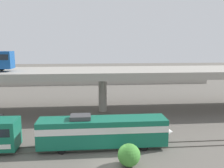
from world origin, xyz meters
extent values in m
plane|color=#605B54|center=(0.00, 0.00, 0.00)|extent=(260.00, 260.00, 0.00)
cube|color=#59544C|center=(0.00, 3.26, 0.06)|extent=(110.00, 0.12, 0.12)
cube|color=#59544C|center=(0.00, 4.74, 0.06)|extent=(110.00, 0.12, 0.12)
cube|color=#14664C|center=(-0.77, 4.00, 2.08)|extent=(15.30, 3.00, 3.20)
cube|color=silver|center=(-0.77, 4.00, 2.66)|extent=(15.30, 3.04, 0.77)
cone|color=silver|center=(6.88, 4.00, 1.76)|extent=(2.09, 2.85, 2.85)
cube|color=black|center=(5.31, 4.00, 2.98)|extent=(2.09, 2.70, 1.02)
cube|color=#3F3F42|center=(-3.38, 4.00, 3.93)|extent=(2.40, 1.80, 0.50)
cylinder|color=black|center=(4.01, 5.35, 0.48)|extent=(0.96, 0.18, 0.96)
cylinder|color=black|center=(4.01, 2.65, 0.48)|extent=(0.96, 0.18, 0.96)
cylinder|color=black|center=(-5.55, 5.35, 0.48)|extent=(0.96, 0.18, 0.96)
cylinder|color=black|center=(-5.55, 2.65, 0.48)|extent=(0.96, 0.18, 0.96)
cube|color=#9E998E|center=(0.00, 20.00, 7.22)|extent=(96.00, 12.04, 1.27)
cylinder|color=#9E998E|center=(0.00, 20.00, 3.29)|extent=(1.50, 1.50, 6.58)
cylinder|color=black|center=(-17.53, 19.37, 8.35)|extent=(1.00, 0.26, 1.00)
cube|color=#9E998E|center=(0.00, 55.00, 0.69)|extent=(69.18, 13.22, 1.38)
cube|color=black|center=(-20.57, 56.31, 2.05)|extent=(4.36, 1.77, 0.70)
cube|color=#1E232B|center=(-20.36, 56.31, 2.64)|extent=(1.92, 1.56, 0.48)
cylinder|color=black|center=(-21.93, 55.46, 1.70)|extent=(0.64, 0.20, 0.64)
cylinder|color=black|center=(-21.93, 57.15, 1.70)|extent=(0.64, 0.20, 0.64)
cylinder|color=black|center=(-19.22, 55.46, 1.70)|extent=(0.64, 0.20, 0.64)
cylinder|color=black|center=(-19.22, 57.15, 1.70)|extent=(0.64, 0.20, 0.64)
cube|color=silver|center=(25.28, 56.91, 2.05)|extent=(4.32, 1.88, 0.70)
cube|color=#1E232B|center=(25.50, 56.91, 2.64)|extent=(1.90, 1.65, 0.48)
cylinder|color=black|center=(23.94, 56.02, 1.70)|extent=(0.64, 0.20, 0.64)
cylinder|color=black|center=(23.94, 57.80, 1.70)|extent=(0.64, 0.20, 0.64)
cylinder|color=black|center=(26.62, 56.02, 1.70)|extent=(0.64, 0.20, 0.64)
cylinder|color=black|center=(26.62, 57.80, 1.70)|extent=(0.64, 0.20, 0.64)
cube|color=navy|center=(4.52, 55.51, 2.05)|extent=(4.60, 1.81, 0.70)
cube|color=#1E232B|center=(4.29, 55.51, 2.64)|extent=(2.02, 1.59, 0.48)
cylinder|color=black|center=(5.95, 56.37, 1.70)|extent=(0.64, 0.20, 0.64)
cylinder|color=black|center=(5.95, 54.65, 1.70)|extent=(0.64, 0.20, 0.64)
cylinder|color=black|center=(3.09, 56.37, 1.70)|extent=(0.64, 0.20, 0.64)
cylinder|color=black|center=(3.09, 54.65, 1.70)|extent=(0.64, 0.20, 0.64)
cube|color=#B7B7BC|center=(-25.35, 57.42, 2.05)|extent=(4.54, 1.80, 0.70)
cube|color=#1E232B|center=(-25.58, 57.42, 2.64)|extent=(2.00, 1.59, 0.48)
cylinder|color=black|center=(-23.94, 58.28, 1.70)|extent=(0.64, 0.20, 0.64)
cylinder|color=black|center=(-23.94, 56.57, 1.70)|extent=(0.64, 0.20, 0.64)
cylinder|color=black|center=(-26.76, 58.28, 1.70)|extent=(0.64, 0.20, 0.64)
cylinder|color=black|center=(-26.76, 56.57, 1.70)|extent=(0.64, 0.20, 0.64)
cube|color=navy|center=(19.21, 56.81, 2.05)|extent=(4.30, 1.85, 0.70)
cube|color=#1E232B|center=(18.99, 56.81, 2.64)|extent=(1.89, 1.63, 0.48)
cylinder|color=black|center=(20.54, 57.69, 1.70)|extent=(0.64, 0.20, 0.64)
cylinder|color=black|center=(20.54, 55.94, 1.70)|extent=(0.64, 0.20, 0.64)
cylinder|color=black|center=(17.87, 57.69, 1.70)|extent=(0.64, 0.20, 0.64)
cylinder|color=black|center=(17.87, 55.94, 1.70)|extent=(0.64, 0.20, 0.64)
cube|color=#0C4C26|center=(-9.58, 56.61, 2.05)|extent=(4.19, 1.74, 0.70)
cube|color=#1E232B|center=(-9.79, 56.61, 2.64)|extent=(1.84, 1.53, 0.48)
cylinder|color=black|center=(-8.28, 57.43, 1.70)|extent=(0.64, 0.20, 0.64)
cylinder|color=black|center=(-8.28, 55.78, 1.70)|extent=(0.64, 0.20, 0.64)
cylinder|color=black|center=(-10.88, 57.43, 1.70)|extent=(0.64, 0.20, 0.64)
cylinder|color=black|center=(-10.88, 55.78, 1.70)|extent=(0.64, 0.20, 0.64)
cube|color=#385B7A|center=(0.00, 78.00, 0.00)|extent=(140.00, 36.00, 0.01)
sphere|color=#408A34|center=(1.71, -0.57, 1.18)|extent=(2.35, 2.35, 2.35)
camera|label=1|loc=(-2.01, -23.06, 12.45)|focal=37.94mm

